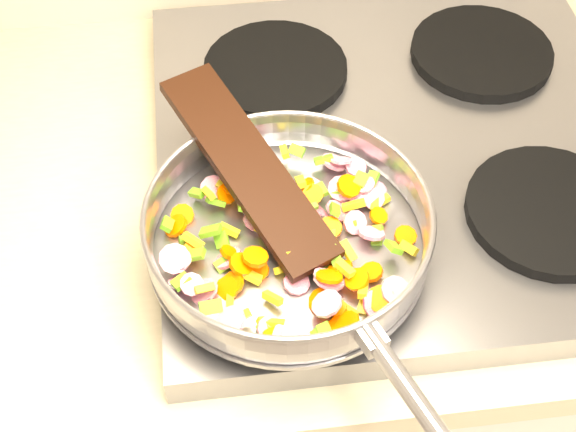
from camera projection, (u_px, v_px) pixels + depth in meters
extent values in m
cube|color=#939399|center=(399.00, 151.00, 1.00)|extent=(0.60, 0.60, 0.04)
cylinder|color=black|center=(304.00, 235.00, 0.88)|extent=(0.19, 0.19, 0.02)
cylinder|color=black|center=(550.00, 211.00, 0.90)|extent=(0.19, 0.19, 0.02)
cylinder|color=black|center=(275.00, 69.00, 1.06)|extent=(0.19, 0.19, 0.02)
cylinder|color=black|center=(481.00, 52.00, 1.08)|extent=(0.19, 0.19, 0.02)
cylinder|color=#9E9EA5|center=(288.00, 244.00, 0.86)|extent=(0.30, 0.30, 0.01)
torus|color=#9E9EA5|center=(288.00, 228.00, 0.84)|extent=(0.34, 0.34, 0.05)
torus|color=#9E9EA5|center=(288.00, 214.00, 0.82)|extent=(0.30, 0.30, 0.01)
cylinder|color=#9E9EA5|center=(424.00, 412.00, 0.69)|extent=(0.09, 0.18, 0.02)
cube|color=#9E9EA5|center=(371.00, 338.00, 0.74)|extent=(0.03, 0.04, 0.02)
cylinder|color=#FE6400|center=(406.00, 236.00, 0.86)|extent=(0.03, 0.03, 0.01)
cube|color=#65AE1E|center=(372.00, 180.00, 0.89)|extent=(0.02, 0.02, 0.02)
cylinder|color=#C41350|center=(329.00, 280.00, 0.81)|extent=(0.04, 0.04, 0.02)
cylinder|color=#C41350|center=(319.00, 254.00, 0.83)|extent=(0.03, 0.03, 0.01)
cube|color=yellow|center=(345.00, 269.00, 0.81)|extent=(0.02, 0.02, 0.01)
cube|color=#65AE1E|center=(297.00, 150.00, 0.92)|extent=(0.02, 0.02, 0.01)
cube|color=yellow|center=(205.00, 288.00, 0.80)|extent=(0.02, 0.01, 0.01)
cube|color=yellow|center=(267.00, 321.00, 0.79)|extent=(0.02, 0.01, 0.02)
cube|color=#65AE1E|center=(329.00, 261.00, 0.84)|extent=(0.02, 0.02, 0.02)
cylinder|color=#FE6400|center=(234.00, 186.00, 0.88)|extent=(0.03, 0.03, 0.01)
cylinder|color=#FE6400|center=(273.00, 339.00, 0.77)|extent=(0.03, 0.03, 0.01)
cylinder|color=#C41350|center=(342.00, 188.00, 0.89)|extent=(0.04, 0.04, 0.02)
cylinder|color=#C41350|center=(327.00, 304.00, 0.78)|extent=(0.04, 0.04, 0.02)
cylinder|color=#FE6400|center=(349.00, 186.00, 0.88)|extent=(0.04, 0.04, 0.02)
cylinder|color=#C41350|center=(374.00, 198.00, 0.88)|extent=(0.03, 0.03, 0.02)
cylinder|color=#C41350|center=(325.00, 276.00, 0.81)|extent=(0.03, 0.03, 0.02)
cube|color=#65AE1E|center=(394.00, 247.00, 0.82)|extent=(0.02, 0.02, 0.02)
cylinder|color=#FE6400|center=(330.00, 228.00, 0.85)|extent=(0.03, 0.03, 0.02)
cylinder|color=#C41350|center=(183.00, 283.00, 0.82)|extent=(0.05, 0.04, 0.03)
cube|color=#65AE1E|center=(222.00, 240.00, 0.85)|extent=(0.02, 0.02, 0.02)
cylinder|color=#FE6400|center=(265.00, 175.00, 0.91)|extent=(0.03, 0.03, 0.01)
cube|color=yellow|center=(354.00, 205.00, 0.87)|extent=(0.03, 0.01, 0.02)
cylinder|color=#FE6400|center=(176.00, 226.00, 0.86)|extent=(0.03, 0.04, 0.02)
cylinder|color=#FE6400|center=(227.00, 194.00, 0.88)|extent=(0.03, 0.03, 0.02)
cylinder|color=#C41350|center=(396.00, 291.00, 0.80)|extent=(0.04, 0.04, 0.02)
cube|color=yellow|center=(250.00, 275.00, 0.82)|extent=(0.03, 0.02, 0.02)
cylinder|color=#C41350|center=(378.00, 192.00, 0.90)|extent=(0.03, 0.03, 0.02)
cylinder|color=#C41350|center=(175.00, 259.00, 0.82)|extent=(0.04, 0.03, 0.02)
cube|color=yellow|center=(263.00, 225.00, 0.85)|extent=(0.02, 0.02, 0.01)
cube|color=#65AE1E|center=(293.00, 195.00, 0.88)|extent=(0.02, 0.02, 0.01)
cube|color=yellow|center=(382.00, 201.00, 0.89)|extent=(0.02, 0.02, 0.01)
cube|color=yellow|center=(348.00, 251.00, 0.83)|extent=(0.02, 0.03, 0.02)
cube|color=#65AE1E|center=(211.00, 231.00, 0.85)|extent=(0.03, 0.02, 0.02)
cube|color=yellow|center=(241.00, 316.00, 0.78)|extent=(0.02, 0.01, 0.02)
cylinder|color=#FE6400|center=(371.00, 272.00, 0.83)|extent=(0.03, 0.03, 0.02)
cylinder|color=#FE6400|center=(233.00, 283.00, 0.82)|extent=(0.03, 0.03, 0.02)
cylinder|color=#C41350|center=(182.00, 262.00, 0.83)|extent=(0.03, 0.04, 0.02)
cube|color=#65AE1E|center=(326.00, 334.00, 0.78)|extent=(0.02, 0.02, 0.02)
cylinder|color=#FE6400|center=(322.00, 238.00, 0.84)|extent=(0.03, 0.03, 0.02)
cube|color=#65AE1E|center=(318.00, 248.00, 0.85)|extent=(0.02, 0.02, 0.01)
cube|color=#65AE1E|center=(244.00, 206.00, 0.86)|extent=(0.02, 0.03, 0.02)
cube|color=#65AE1E|center=(178.00, 257.00, 0.84)|extent=(0.02, 0.02, 0.01)
cube|color=#65AE1E|center=(339.00, 192.00, 0.89)|extent=(0.02, 0.01, 0.02)
cube|color=yellow|center=(193.00, 241.00, 0.83)|extent=(0.03, 0.02, 0.01)
cylinder|color=#FE6400|center=(307.00, 245.00, 0.83)|extent=(0.03, 0.03, 0.02)
cube|color=yellow|center=(254.00, 156.00, 0.93)|extent=(0.02, 0.02, 0.02)
cylinder|color=#C41350|center=(372.00, 233.00, 0.85)|extent=(0.04, 0.04, 0.02)
cylinder|color=#C41350|center=(290.00, 337.00, 0.77)|extent=(0.05, 0.05, 0.01)
cube|color=#65AE1E|center=(211.00, 307.00, 0.78)|extent=(0.02, 0.02, 0.01)
cylinder|color=#FE6400|center=(337.00, 308.00, 0.80)|extent=(0.03, 0.03, 0.01)
cube|color=#65AE1E|center=(249.00, 178.00, 0.89)|extent=(0.03, 0.02, 0.01)
cube|color=yellow|center=(349.00, 311.00, 0.80)|extent=(0.02, 0.02, 0.01)
cube|color=yellow|center=(364.00, 303.00, 0.81)|extent=(0.02, 0.03, 0.01)
cube|color=#65AE1E|center=(267.00, 331.00, 0.78)|extent=(0.02, 0.02, 0.01)
cylinder|color=#FE6400|center=(193.00, 249.00, 0.84)|extent=(0.02, 0.02, 0.01)
cylinder|color=#C41350|center=(214.00, 188.00, 0.90)|extent=(0.04, 0.04, 0.02)
cube|color=#65AE1E|center=(309.00, 206.00, 0.87)|extent=(0.02, 0.02, 0.01)
cylinder|color=#C41350|center=(318.00, 209.00, 0.88)|extent=(0.04, 0.04, 0.03)
cylinder|color=#FE6400|center=(379.00, 216.00, 0.87)|extent=(0.03, 0.03, 0.01)
cylinder|color=#C41350|center=(337.00, 211.00, 0.88)|extent=(0.03, 0.04, 0.02)
cube|color=#65AE1E|center=(296.00, 203.00, 0.87)|extent=(0.02, 0.02, 0.01)
cylinder|color=#C41350|center=(266.00, 165.00, 0.92)|extent=(0.03, 0.03, 0.01)
cube|color=#65AE1E|center=(216.00, 202.00, 0.88)|extent=(0.02, 0.01, 0.02)
cylinder|color=#FE6400|center=(347.00, 324.00, 0.77)|extent=(0.03, 0.04, 0.03)
cube|color=#65AE1E|center=(274.00, 167.00, 0.90)|extent=(0.02, 0.02, 0.01)
cube|color=yellow|center=(285.00, 250.00, 0.82)|extent=(0.02, 0.02, 0.02)
cube|color=#65AE1E|center=(224.00, 264.00, 0.84)|extent=(0.02, 0.02, 0.02)
cube|color=#65AE1E|center=(335.00, 210.00, 0.86)|extent=(0.01, 0.03, 0.02)
cylinder|color=#C41350|center=(256.00, 219.00, 0.87)|extent=(0.03, 0.03, 0.02)
cube|color=yellow|center=(208.00, 193.00, 0.87)|extent=(0.02, 0.03, 0.02)
cylinder|color=#FE6400|center=(241.00, 264.00, 0.82)|extent=(0.03, 0.03, 0.02)
cylinder|color=#C41350|center=(272.00, 331.00, 0.78)|extent=(0.04, 0.04, 0.02)
cylinder|color=#FE6400|center=(341.00, 325.00, 0.78)|extent=(0.03, 0.03, 0.02)
cylinder|color=#FE6400|center=(229.00, 252.00, 0.84)|extent=(0.02, 0.03, 0.02)
cylinder|color=#C41350|center=(252.00, 195.00, 0.87)|extent=(0.03, 0.03, 0.02)
cube|color=yellow|center=(363.00, 289.00, 0.80)|extent=(0.02, 0.03, 0.01)
cube|color=yellow|center=(273.00, 298.00, 0.80)|extent=(0.02, 0.02, 0.01)
cylinder|color=#C41350|center=(355.00, 223.00, 0.86)|extent=(0.03, 0.03, 0.03)
cube|color=yellow|center=(376.00, 201.00, 0.88)|extent=(0.02, 0.03, 0.02)
cylinder|color=#FE6400|center=(357.00, 279.00, 0.81)|extent=(0.03, 0.04, 0.02)
cube|color=yellow|center=(226.00, 189.00, 0.89)|extent=(0.03, 0.02, 0.02)
cylinder|color=#FE6400|center=(340.00, 267.00, 0.82)|extent=(0.04, 0.03, 0.02)
cylinder|color=#FE6400|center=(227.00, 289.00, 0.82)|extent=(0.03, 0.04, 0.02)
cylinder|color=#C41350|center=(359.00, 195.00, 0.89)|extent=(0.04, 0.04, 0.01)
cylinder|color=#FE6400|center=(334.00, 229.00, 0.86)|extent=(0.02, 0.03, 0.02)
cube|color=yellow|center=(409.00, 248.00, 0.84)|extent=(0.02, 0.02, 0.01)
cylinder|color=#FE6400|center=(321.00, 300.00, 0.80)|extent=(0.03, 0.03, 0.02)
cylinder|color=#C41350|center=(334.00, 162.00, 0.92)|extent=(0.04, 0.04, 0.02)
cube|color=#65AE1E|center=(313.00, 339.00, 0.77)|extent=(0.02, 0.02, 0.02)
cube|color=yellow|center=(276.00, 324.00, 0.79)|extent=(0.02, 0.02, 0.01)
cube|color=#65AE1E|center=(187.00, 241.00, 0.85)|extent=(0.02, 0.01, 0.01)
cube|color=#65AE1E|center=(320.00, 190.00, 0.89)|extent=(0.02, 0.02, 0.01)
cylinder|color=#FE6400|center=(306.00, 186.00, 0.88)|extent=(0.03, 0.03, 0.02)
cylinder|color=#FE6400|center=(381.00, 299.00, 0.80)|extent=(0.04, 0.04, 0.02)
cylinder|color=#C41350|center=(344.00, 195.00, 0.90)|extent=(0.03, 0.03, 0.01)
cylinder|color=#C41350|center=(364.00, 184.00, 0.89)|extent=(0.03, 0.03, 0.01)
cube|color=#65AE1E|center=(354.00, 222.00, 0.87)|extent=(0.02, 0.02, 0.02)
cylinder|color=#FE6400|center=(255.00, 257.00, 0.82)|extent=(0.04, 0.04, 0.01)
cube|color=yellow|center=(229.00, 230.00, 0.86)|extent=(0.02, 0.02, 0.01)
cube|color=#65AE1E|center=(268.00, 220.00, 0.87)|extent=(0.02, 0.02, 0.01)
cylinder|color=#FE6400|center=(182.00, 215.00, 0.88)|extent=(0.03, 0.03, 0.02)
cylinder|color=#C41350|center=(341.00, 160.00, 0.91)|extent=(0.03, 0.03, 0.02)
cylinder|color=#C41350|center=(230.00, 322.00, 0.77)|extent=(0.04, 0.05, 0.03)
cube|color=#65AE1E|center=(377.00, 235.00, 0.86)|extent=(0.02, 0.03, 0.02)
cylinder|color=#FE6400|center=(329.00, 277.00, 0.80)|extent=(0.04, 0.04, 0.02)
cube|color=#65AE1E|center=(267.00, 219.00, 0.86)|extent=(0.03, 0.02, 0.01)
cube|color=#65AE1E|center=(290.00, 226.00, 0.85)|extent=(0.02, 0.02, 0.01)
cube|color=#65AE1E|center=(335.00, 256.00, 0.83)|extent=(0.02, 0.02, 0.02)
cylinder|color=#C41350|center=(356.00, 167.00, 0.91)|extent=(0.03, 0.03, 0.01)
cube|color=yellow|center=(301.00, 182.00, 0.88)|extent=(0.01, 0.02, 0.01)
cylinder|color=#C41350|center=(297.00, 283.00, 0.82)|extent=(0.04, 0.04, 0.01)
cube|color=yellow|center=(285.00, 152.00, 0.92)|extent=(0.01, 0.02, 0.01)
cylinder|color=#C41350|center=(227.00, 258.00, 0.84)|extent=(0.05, 0.05, 0.02)
cube|color=#65AE1E|center=(331.00, 237.00, 0.85)|extent=(0.01, 0.02, 0.01)
cylinder|color=#FE6400|center=(259.00, 270.00, 0.83)|extent=(0.03, 0.03, 0.02)
cylinder|color=#C41350|center=(308.00, 190.00, 0.90)|extent=(0.05, 0.05, 0.01)
cylinder|color=#C41350|center=(295.00, 343.00, 0.77)|extent=(0.05, 0.04, 0.03)
cube|color=#65AE1E|center=(167.00, 224.00, 0.86)|extent=(0.02, 0.02, 0.02)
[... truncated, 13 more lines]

